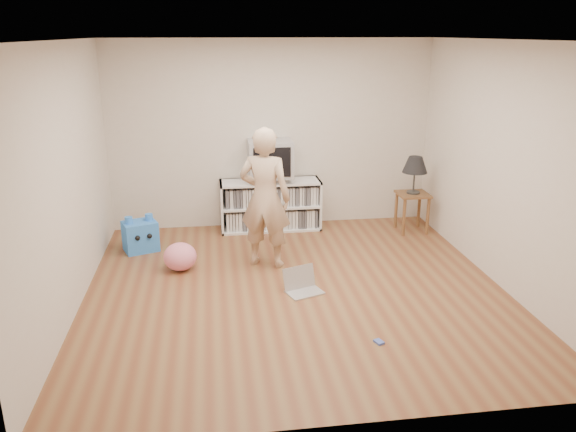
# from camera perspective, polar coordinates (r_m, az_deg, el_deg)

# --- Properties ---
(ground) EXTENTS (4.50, 4.50, 0.00)m
(ground) POSITION_cam_1_polar(r_m,az_deg,el_deg) (6.18, 0.76, -7.43)
(ground) COLOR brown
(ground) RESTS_ON ground
(walls) EXTENTS (4.52, 4.52, 2.60)m
(walls) POSITION_cam_1_polar(r_m,az_deg,el_deg) (5.73, 0.81, 4.36)
(walls) COLOR beige
(walls) RESTS_ON ground
(ceiling) EXTENTS (4.50, 4.50, 0.01)m
(ceiling) POSITION_cam_1_polar(r_m,az_deg,el_deg) (5.57, 0.88, 17.46)
(ceiling) COLOR white
(ceiling) RESTS_ON walls
(media_unit) EXTENTS (1.40, 0.45, 0.70)m
(media_unit) POSITION_cam_1_polar(r_m,az_deg,el_deg) (7.93, -1.80, 1.16)
(media_unit) COLOR white
(media_unit) RESTS_ON ground
(dvd_deck) EXTENTS (0.45, 0.35, 0.07)m
(dvd_deck) POSITION_cam_1_polar(r_m,az_deg,el_deg) (7.81, -1.82, 3.83)
(dvd_deck) COLOR gray
(dvd_deck) RESTS_ON media_unit
(crt_tv) EXTENTS (0.60, 0.53, 0.50)m
(crt_tv) POSITION_cam_1_polar(r_m,az_deg,el_deg) (7.74, -1.84, 5.87)
(crt_tv) COLOR #9A9A9E
(crt_tv) RESTS_ON dvd_deck
(side_table) EXTENTS (0.42, 0.42, 0.55)m
(side_table) POSITION_cam_1_polar(r_m,az_deg,el_deg) (7.99, 12.52, 1.35)
(side_table) COLOR brown
(side_table) RESTS_ON ground
(table_lamp) EXTENTS (0.34, 0.34, 0.52)m
(table_lamp) POSITION_cam_1_polar(r_m,az_deg,el_deg) (7.85, 12.78, 5.02)
(table_lamp) COLOR #333333
(table_lamp) RESTS_ON side_table
(person) EXTENTS (0.71, 0.59, 1.67)m
(person) POSITION_cam_1_polar(r_m,az_deg,el_deg) (6.52, -2.35, 1.82)
(person) COLOR #CCAB8B
(person) RESTS_ON ground
(laptop) EXTENTS (0.45, 0.41, 0.26)m
(laptop) POSITION_cam_1_polar(r_m,az_deg,el_deg) (6.11, 1.41, -7.02)
(laptop) COLOR silver
(laptop) RESTS_ON ground
(playing_cards) EXTENTS (0.09, 0.11, 0.02)m
(playing_cards) POSITION_cam_1_polar(r_m,az_deg,el_deg) (5.25, 9.22, -12.51)
(playing_cards) COLOR #4861C2
(playing_cards) RESTS_ON ground
(plush_blue) EXTENTS (0.49, 0.44, 0.47)m
(plush_blue) POSITION_cam_1_polar(r_m,az_deg,el_deg) (7.40, -14.76, -1.95)
(plush_blue) COLOR #2D7DEA
(plush_blue) RESTS_ON ground
(plush_pink) EXTENTS (0.51, 0.51, 0.33)m
(plush_pink) POSITION_cam_1_polar(r_m,az_deg,el_deg) (6.71, -10.91, -4.08)
(plush_pink) COLOR pink
(plush_pink) RESTS_ON ground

